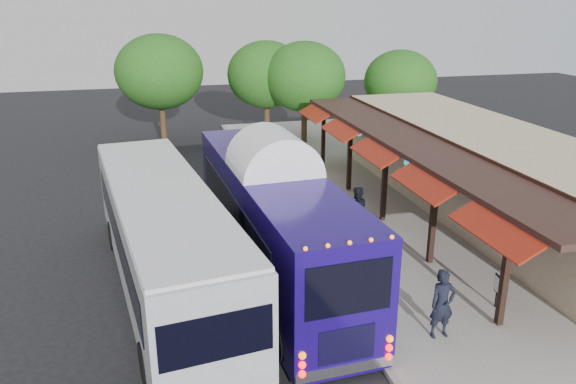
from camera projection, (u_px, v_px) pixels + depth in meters
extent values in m
plane|color=black|center=(324.00, 280.00, 18.38)|extent=(90.00, 90.00, 0.00)
cube|color=#9E9B93|center=(409.00, 220.00, 23.19)|extent=(10.00, 40.00, 0.15)
cube|color=gray|center=(294.00, 232.00, 22.03)|extent=(0.20, 40.00, 0.16)
cube|color=tan|center=(489.00, 174.00, 23.44)|extent=(5.00, 20.00, 3.60)
cube|color=black|center=(438.00, 143.00, 22.37)|extent=(0.06, 20.00, 0.60)
cube|color=#331E19|center=(413.00, 142.00, 22.08)|extent=(2.60, 20.00, 0.18)
cube|color=black|center=(505.00, 272.00, 15.01)|extent=(0.18, 0.18, 3.16)
cube|color=maroon|center=(497.00, 228.00, 14.47)|extent=(1.00, 3.20, 0.57)
cube|color=black|center=(433.00, 219.00, 18.68)|extent=(0.18, 0.18, 3.16)
cube|color=maroon|center=(425.00, 181.00, 18.14)|extent=(1.00, 3.20, 0.57)
cube|color=black|center=(384.00, 183.00, 22.34)|extent=(0.18, 0.18, 3.16)
cube|color=maroon|center=(376.00, 151.00, 21.80)|extent=(1.00, 3.20, 0.57)
cube|color=black|center=(350.00, 157.00, 26.00)|extent=(0.18, 0.18, 3.16)
cube|color=maroon|center=(342.00, 129.00, 25.46)|extent=(1.00, 3.20, 0.57)
cube|color=black|center=(323.00, 137.00, 29.67)|extent=(0.18, 0.18, 3.16)
cube|color=maroon|center=(316.00, 112.00, 29.13)|extent=(1.00, 3.20, 0.57)
sphere|color=teal|center=(482.00, 208.00, 16.59)|extent=(0.26, 0.26, 0.26)
sphere|color=teal|center=(407.00, 163.00, 21.17)|extent=(0.26, 0.26, 0.26)
sphere|color=teal|center=(359.00, 134.00, 25.75)|extent=(0.26, 0.26, 0.26)
cube|color=#180865|center=(274.00, 216.00, 18.23)|extent=(3.26, 12.23, 3.18)
cube|color=#180865|center=(274.00, 265.00, 18.80)|extent=(3.20, 12.11, 0.35)
ellipsoid|color=white|center=(273.00, 170.00, 17.72)|extent=(3.25, 11.99, 0.57)
cube|color=black|center=(335.00, 291.00, 12.50)|extent=(2.11, 0.15, 1.31)
cube|color=silver|center=(331.00, 370.00, 13.27)|extent=(2.53, 0.33, 0.28)
sphere|color=#FF0C0C|center=(287.00, 370.00, 12.84)|extent=(0.18, 0.18, 0.18)
sphere|color=#FF0C0C|center=(377.00, 356.00, 13.36)|extent=(0.18, 0.18, 0.18)
cylinder|color=black|center=(270.00, 341.00, 14.24)|extent=(0.36, 1.06, 1.05)
cylinder|color=black|center=(356.00, 328.00, 14.78)|extent=(0.36, 1.06, 1.05)
cylinder|color=black|center=(223.00, 220.00, 22.00)|extent=(0.36, 1.06, 1.05)
cylinder|color=black|center=(281.00, 215.00, 22.54)|extent=(0.36, 1.06, 1.05)
cube|color=#979A9F|center=(164.00, 236.00, 17.25)|extent=(4.36, 12.88, 2.91)
cube|color=black|center=(116.00, 233.00, 16.85)|extent=(1.42, 10.65, 1.10)
cube|color=black|center=(209.00, 224.00, 17.49)|extent=(1.42, 10.65, 1.10)
cube|color=silver|center=(160.00, 190.00, 16.76)|extent=(4.27, 12.63, 0.11)
cylinder|color=black|center=(122.00, 364.00, 13.33)|extent=(0.44, 1.09, 1.05)
cylinder|color=black|center=(227.00, 348.00, 13.92)|extent=(0.44, 1.09, 1.05)
cylinder|color=black|center=(127.00, 232.00, 20.86)|extent=(0.44, 1.09, 1.05)
cylinder|color=black|center=(196.00, 226.00, 21.45)|extent=(0.44, 1.09, 1.05)
imported|color=black|center=(442.00, 304.00, 14.79)|extent=(0.71, 0.48, 1.93)
imported|color=black|center=(356.00, 211.00, 21.24)|extent=(1.08, 0.93, 1.93)
imported|color=black|center=(280.00, 177.00, 26.02)|extent=(0.93, 0.47, 1.54)
imported|color=black|center=(268.00, 146.00, 30.93)|extent=(1.26, 0.93, 1.75)
cube|color=black|center=(497.00, 292.00, 16.37)|extent=(0.06, 0.06, 1.00)
cube|color=black|center=(498.00, 285.00, 16.29)|extent=(0.11, 0.45, 0.55)
cube|color=white|center=(497.00, 285.00, 16.29)|extent=(0.08, 0.38, 0.45)
cylinder|color=#382314|center=(267.00, 118.00, 36.20)|extent=(0.36, 0.36, 2.86)
ellipsoid|color=#1E4B12|center=(266.00, 74.00, 35.29)|extent=(4.94, 4.94, 4.20)
cylinder|color=#382314|center=(304.00, 122.00, 34.93)|extent=(0.36, 0.36, 2.89)
ellipsoid|color=#1E4B12|center=(305.00, 77.00, 34.01)|extent=(4.99, 4.99, 4.24)
cylinder|color=#382314|center=(398.00, 122.00, 35.81)|extent=(0.36, 0.36, 2.62)
ellipsoid|color=#1E4B12|center=(400.00, 81.00, 34.97)|extent=(4.53, 4.53, 3.85)
cylinder|color=#382314|center=(163.00, 121.00, 34.93)|extent=(0.36, 0.36, 3.08)
ellipsoid|color=#1E4B12|center=(159.00, 72.00, 33.95)|extent=(5.32, 5.32, 4.52)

